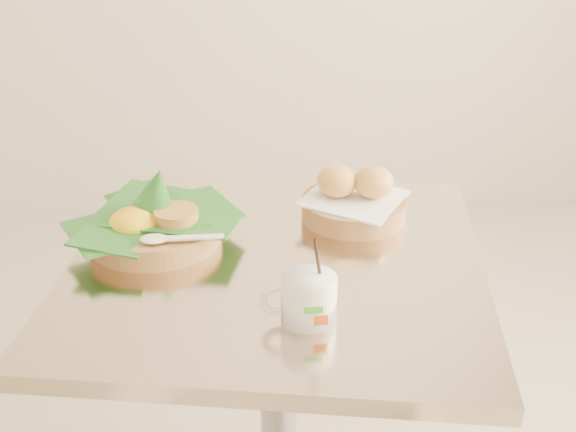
{
  "coord_description": "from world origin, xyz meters",
  "views": [
    {
      "loc": [
        0.15,
        -1.06,
        1.36
      ],
      "look_at": [
        0.2,
        0.04,
        0.82
      ],
      "focal_mm": 45.0,
      "sensor_mm": 36.0,
      "label": 1
    }
  ],
  "objects_px": {
    "rice_basket": "(154,220)",
    "bread_basket": "(354,200)",
    "cafe_table": "(278,362)",
    "coffee_mug": "(307,297)"
  },
  "relations": [
    {
      "from": "coffee_mug",
      "to": "bread_basket",
      "type": "bearing_deg",
      "value": 71.47
    },
    {
      "from": "bread_basket",
      "to": "rice_basket",
      "type": "bearing_deg",
      "value": -168.32
    },
    {
      "from": "rice_basket",
      "to": "coffee_mug",
      "type": "relative_size",
      "value": 2.07
    },
    {
      "from": "cafe_table",
      "to": "coffee_mug",
      "type": "bearing_deg",
      "value": -78.37
    },
    {
      "from": "cafe_table",
      "to": "bread_basket",
      "type": "distance_m",
      "value": 0.34
    },
    {
      "from": "rice_basket",
      "to": "coffee_mug",
      "type": "distance_m",
      "value": 0.37
    },
    {
      "from": "rice_basket",
      "to": "bread_basket",
      "type": "relative_size",
      "value": 1.28
    },
    {
      "from": "cafe_table",
      "to": "coffee_mug",
      "type": "relative_size",
      "value": 5.54
    },
    {
      "from": "cafe_table",
      "to": "bread_basket",
      "type": "relative_size",
      "value": 3.43
    },
    {
      "from": "cafe_table",
      "to": "coffee_mug",
      "type": "distance_m",
      "value": 0.32
    }
  ]
}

